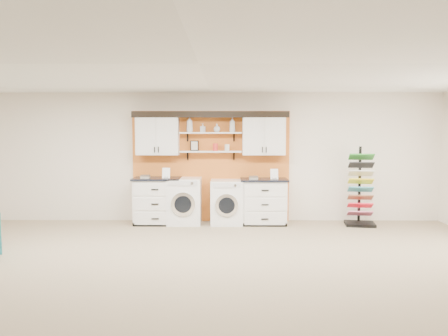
{
  "coord_description": "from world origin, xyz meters",
  "views": [
    {
      "loc": [
        0.35,
        -5.51,
        1.96
      ],
      "look_at": [
        0.3,
        2.3,
        1.3
      ],
      "focal_mm": 35.0,
      "sensor_mm": 36.0,
      "label": 1
    }
  ],
  "objects_px": {
    "base_cabinet_right": "(264,201)",
    "washer": "(185,201)",
    "base_cabinet_left": "(157,201)",
    "dryer": "(227,202)",
    "sample_rack": "(360,200)"
  },
  "relations": [
    {
      "from": "base_cabinet_right",
      "to": "dryer",
      "type": "height_order",
      "value": "base_cabinet_right"
    },
    {
      "from": "base_cabinet_left",
      "to": "dryer",
      "type": "distance_m",
      "value": 1.47
    },
    {
      "from": "base_cabinet_right",
      "to": "sample_rack",
      "type": "xyz_separation_m",
      "value": [
        2.0,
        -0.11,
        0.04
      ]
    },
    {
      "from": "dryer",
      "to": "sample_rack",
      "type": "xyz_separation_m",
      "value": [
        2.79,
        -0.11,
        0.06
      ]
    },
    {
      "from": "base_cabinet_right",
      "to": "washer",
      "type": "height_order",
      "value": "washer"
    },
    {
      "from": "base_cabinet_right",
      "to": "washer",
      "type": "xyz_separation_m",
      "value": [
        -1.68,
        -0.0,
        0.01
      ]
    },
    {
      "from": "base_cabinet_right",
      "to": "washer",
      "type": "bearing_deg",
      "value": -179.89
    },
    {
      "from": "base_cabinet_right",
      "to": "sample_rack",
      "type": "bearing_deg",
      "value": -3.16
    },
    {
      "from": "washer",
      "to": "sample_rack",
      "type": "height_order",
      "value": "sample_rack"
    },
    {
      "from": "sample_rack",
      "to": "base_cabinet_left",
      "type": "bearing_deg",
      "value": -172.7
    },
    {
      "from": "base_cabinet_left",
      "to": "washer",
      "type": "relative_size",
      "value": 1.03
    },
    {
      "from": "base_cabinet_right",
      "to": "washer",
      "type": "relative_size",
      "value": 1.01
    },
    {
      "from": "base_cabinet_right",
      "to": "dryer",
      "type": "xyz_separation_m",
      "value": [
        -0.79,
        -0.0,
        -0.01
      ]
    },
    {
      "from": "base_cabinet_left",
      "to": "washer",
      "type": "bearing_deg",
      "value": -0.33
    },
    {
      "from": "base_cabinet_left",
      "to": "dryer",
      "type": "height_order",
      "value": "base_cabinet_left"
    }
  ]
}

